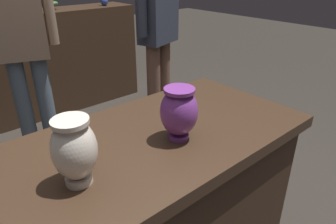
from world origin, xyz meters
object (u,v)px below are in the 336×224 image
vase_tall_behind (74,149)px  visitor_near_right (158,21)px  shelf_vase_far_right (104,1)px  visitor_center_back (20,35)px  shelf_vase_right (53,3)px  vase_centerpiece (179,112)px

vase_tall_behind → visitor_near_right: (1.24, 1.15, 0.07)m
shelf_vase_far_right → visitor_center_back: 1.34m
shelf_vase_right → visitor_near_right: size_ratio=0.06×
shelf_vase_far_right → visitor_near_right: (-0.16, -1.06, -0.05)m
vase_tall_behind → shelf_vase_far_right: bearing=57.8°
vase_tall_behind → visitor_near_right: 1.70m
shelf_vase_right → vase_centerpiece: bearing=-102.0°
shelf_vase_far_right → visitor_center_back: visitor_center_back is taller
shelf_vase_right → visitor_near_right: bearing=-71.7°
vase_tall_behind → shelf_vase_far_right: (1.40, 2.22, 0.12)m
shelf_vase_far_right → shelf_vase_right: bearing=175.7°
shelf_vase_right → vase_tall_behind: bearing=-111.3°
vase_tall_behind → shelf_vase_right: bearing=68.7°
shelf_vase_right → shelf_vase_far_right: (0.52, -0.04, -0.01)m
vase_tall_behind → visitor_center_back: bearing=77.7°
vase_centerpiece → shelf_vase_far_right: 2.44m
shelf_vase_far_right → visitor_near_right: 1.08m
shelf_vase_far_right → visitor_center_back: size_ratio=0.09×
vase_centerpiece → visitor_near_right: size_ratio=0.12×
shelf_vase_right → visitor_near_right: (0.36, -1.10, -0.06)m
vase_centerpiece → vase_tall_behind: bearing=179.2°
vase_tall_behind → vase_centerpiece: bearing=-0.8°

